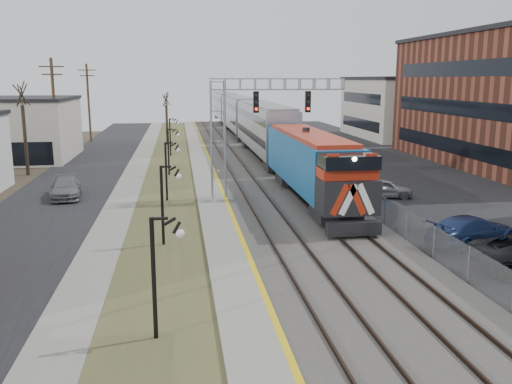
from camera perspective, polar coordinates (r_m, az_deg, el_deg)
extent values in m
cube|color=black|center=(44.67, -18.83, 0.77)|extent=(7.00, 120.00, 0.04)
cube|color=gray|center=(44.05, -13.08, 0.97)|extent=(2.00, 120.00, 0.08)
cube|color=#484E2A|center=(43.88, -9.17, 1.08)|extent=(4.00, 120.00, 0.06)
cube|color=gray|center=(43.91, -5.26, 1.31)|extent=(2.00, 120.00, 0.24)
cube|color=#595651|center=(44.43, 1.19, 1.45)|extent=(8.00, 120.00, 0.20)
cube|color=black|center=(47.86, 15.52, 1.67)|extent=(16.00, 120.00, 0.04)
cube|color=gold|center=(43.94, -4.12, 1.50)|extent=(0.24, 120.00, 0.01)
cube|color=#2D2119|center=(44.05, -2.34, 1.59)|extent=(0.08, 120.00, 0.15)
cube|color=#2D2119|center=(44.22, -0.41, 1.64)|extent=(0.08, 120.00, 0.15)
cube|color=#2D2119|center=(44.53, 2.15, 1.70)|extent=(0.08, 120.00, 0.15)
cube|color=#2D2119|center=(44.82, 4.03, 1.74)|extent=(0.08, 120.00, 0.15)
cube|color=#135A9A|center=(35.59, 5.96, 2.67)|extent=(3.00, 17.00, 4.25)
cube|color=black|center=(27.80, 10.23, -3.80)|extent=(2.80, 0.50, 0.70)
cube|color=#AAAEB5|center=(55.28, 0.85, 6.55)|extent=(3.00, 22.00, 5.33)
cube|color=#AAAEB5|center=(77.82, -1.80, 8.07)|extent=(3.00, 22.00, 5.33)
cube|color=#AAAEB5|center=(100.47, -3.26, 8.90)|extent=(3.00, 22.00, 5.33)
cube|color=gray|center=(36.45, -4.01, 5.34)|extent=(1.00, 1.00, 8.00)
cube|color=gray|center=(36.73, 2.26, 11.27)|extent=(9.00, 0.80, 0.80)
cube|color=black|center=(36.07, 0.00, 9.45)|extent=(0.35, 0.25, 1.40)
cube|color=black|center=(36.73, 5.49, 9.44)|extent=(0.35, 0.25, 1.40)
cylinder|color=black|center=(17.26, -10.70, -9.07)|extent=(0.14, 0.14, 4.00)
cylinder|color=black|center=(26.84, -9.84, -1.48)|extent=(0.14, 0.14, 4.00)
cylinder|color=black|center=(36.65, -9.43, 2.09)|extent=(0.14, 0.14, 4.00)
cylinder|color=black|center=(46.54, -9.20, 4.14)|extent=(0.14, 0.14, 4.00)
cylinder|color=black|center=(58.45, -9.02, 5.69)|extent=(0.14, 0.14, 4.00)
cylinder|color=#4C3823|center=(54.42, -20.42, 7.83)|extent=(0.28, 0.28, 10.00)
cylinder|color=#4C3823|center=(74.07, -17.20, 8.91)|extent=(0.28, 0.28, 10.00)
cube|color=gray|center=(45.18, 6.46, 2.45)|extent=(0.04, 120.00, 1.60)
cube|color=#B7AFA0|center=(61.03, -25.31, 5.91)|extent=(14.00, 12.00, 6.00)
cube|color=#B7AFA0|center=(80.38, 16.37, 8.43)|extent=(16.00, 18.00, 8.00)
cylinder|color=#382D23|center=(50.09, -23.11, 5.01)|extent=(0.30, 0.30, 5.95)
cylinder|color=#382D23|center=(68.37, -9.36, 6.93)|extent=(0.30, 0.30, 4.90)
imported|color=navy|center=(28.74, 21.74, -3.88)|extent=(5.48, 3.76, 1.47)
imported|color=gray|center=(38.40, 13.32, 0.33)|extent=(4.04, 2.14, 1.31)
imported|color=#0B371B|center=(56.59, 8.01, 4.20)|extent=(4.46, 2.32, 1.40)
imported|color=slate|center=(39.68, -19.38, 0.38)|extent=(2.59, 4.95, 1.37)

